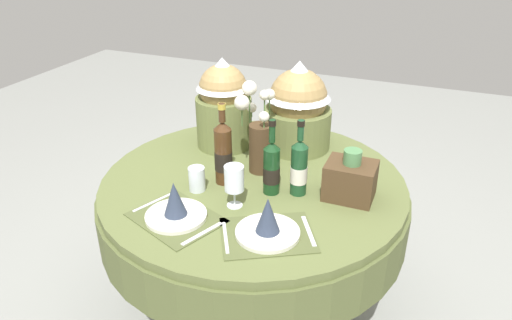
{
  "coord_description": "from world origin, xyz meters",
  "views": [
    {
      "loc": [
        0.71,
        -1.73,
        1.81
      ],
      "look_at": [
        0.0,
        0.03,
        0.83
      ],
      "focal_mm": 33.8,
      "sensor_mm": 36.0,
      "label": 1
    }
  ],
  "objects_px": {
    "flower_vase": "(258,134)",
    "gift_tub_back_centre": "(298,104)",
    "wine_glass_right": "(234,179)",
    "dining_table": "(253,208)",
    "wine_bottle_right": "(299,167)",
    "place_setting_right": "(268,225)",
    "gift_tub_back_left": "(223,100)",
    "place_setting_left": "(175,208)",
    "wine_bottle_left": "(272,167)",
    "wine_bottle_centre": "(223,153)",
    "woven_basket_side_right": "(350,179)",
    "tumbler_near_right": "(197,179)"
  },
  "relations": [
    {
      "from": "place_setting_right",
      "to": "gift_tub_back_left",
      "type": "distance_m",
      "value": 0.83
    },
    {
      "from": "dining_table",
      "to": "flower_vase",
      "type": "bearing_deg",
      "value": 97.71
    },
    {
      "from": "place_setting_right",
      "to": "flower_vase",
      "type": "relative_size",
      "value": 1.01
    },
    {
      "from": "place_setting_right",
      "to": "wine_glass_right",
      "type": "distance_m",
      "value": 0.25
    },
    {
      "from": "gift_tub_back_left",
      "to": "wine_bottle_right",
      "type": "bearing_deg",
      "value": -32.73
    },
    {
      "from": "tumbler_near_right",
      "to": "place_setting_right",
      "type": "bearing_deg",
      "value": -26.12
    },
    {
      "from": "wine_bottle_left",
      "to": "dining_table",
      "type": "bearing_deg",
      "value": 146.98
    },
    {
      "from": "dining_table",
      "to": "tumbler_near_right",
      "type": "distance_m",
      "value": 0.33
    },
    {
      "from": "flower_vase",
      "to": "wine_bottle_left",
      "type": "height_order",
      "value": "flower_vase"
    },
    {
      "from": "wine_glass_right",
      "to": "gift_tub_back_centre",
      "type": "bearing_deg",
      "value": 84.37
    },
    {
      "from": "flower_vase",
      "to": "wine_glass_right",
      "type": "xyz_separation_m",
      "value": [
        0.03,
        -0.32,
        -0.05
      ]
    },
    {
      "from": "tumbler_near_right",
      "to": "wine_bottle_centre",
      "type": "bearing_deg",
      "value": 53.75
    },
    {
      "from": "tumbler_near_right",
      "to": "woven_basket_side_right",
      "type": "xyz_separation_m",
      "value": [
        0.61,
        0.19,
        0.03
      ]
    },
    {
      "from": "place_setting_left",
      "to": "flower_vase",
      "type": "bearing_deg",
      "value": 73.2
    },
    {
      "from": "wine_bottle_left",
      "to": "wine_bottle_centre",
      "type": "relative_size",
      "value": 0.9
    },
    {
      "from": "dining_table",
      "to": "woven_basket_side_right",
      "type": "height_order",
      "value": "woven_basket_side_right"
    },
    {
      "from": "wine_bottle_centre",
      "to": "gift_tub_back_left",
      "type": "bearing_deg",
      "value": 114.87
    },
    {
      "from": "wine_bottle_centre",
      "to": "gift_tub_back_centre",
      "type": "relative_size",
      "value": 0.83
    },
    {
      "from": "dining_table",
      "to": "woven_basket_side_right",
      "type": "xyz_separation_m",
      "value": [
        0.43,
        0.01,
        0.24
      ]
    },
    {
      "from": "flower_vase",
      "to": "tumbler_near_right",
      "type": "relative_size",
      "value": 3.93
    },
    {
      "from": "wine_bottle_right",
      "to": "gift_tub_back_left",
      "type": "relative_size",
      "value": 0.73
    },
    {
      "from": "wine_bottle_right",
      "to": "wine_glass_right",
      "type": "relative_size",
      "value": 1.84
    },
    {
      "from": "place_setting_left",
      "to": "wine_glass_right",
      "type": "bearing_deg",
      "value": 44.01
    },
    {
      "from": "dining_table",
      "to": "gift_tub_back_left",
      "type": "xyz_separation_m",
      "value": [
        -0.27,
        0.28,
        0.39
      ]
    },
    {
      "from": "gift_tub_back_left",
      "to": "woven_basket_side_right",
      "type": "relative_size",
      "value": 2.1
    },
    {
      "from": "wine_bottle_left",
      "to": "wine_bottle_right",
      "type": "height_order",
      "value": "wine_bottle_right"
    },
    {
      "from": "tumbler_near_right",
      "to": "gift_tub_back_centre",
      "type": "distance_m",
      "value": 0.65
    },
    {
      "from": "place_setting_left",
      "to": "wine_bottle_left",
      "type": "relative_size",
      "value": 1.24
    },
    {
      "from": "flower_vase",
      "to": "wine_bottle_right",
      "type": "height_order",
      "value": "flower_vase"
    },
    {
      "from": "tumbler_near_right",
      "to": "gift_tub_back_centre",
      "type": "height_order",
      "value": "gift_tub_back_centre"
    },
    {
      "from": "wine_bottle_left",
      "to": "wine_glass_right",
      "type": "bearing_deg",
      "value": -122.47
    },
    {
      "from": "flower_vase",
      "to": "wine_bottle_right",
      "type": "xyz_separation_m",
      "value": [
        0.23,
        -0.13,
        -0.05
      ]
    },
    {
      "from": "place_setting_left",
      "to": "wine_bottle_left",
      "type": "distance_m",
      "value": 0.43
    },
    {
      "from": "flower_vase",
      "to": "gift_tub_back_left",
      "type": "height_order",
      "value": "gift_tub_back_left"
    },
    {
      "from": "place_setting_right",
      "to": "tumbler_near_right",
      "type": "height_order",
      "value": "place_setting_right"
    },
    {
      "from": "wine_bottle_centre",
      "to": "tumbler_near_right",
      "type": "xyz_separation_m",
      "value": [
        -0.08,
        -0.11,
        -0.09
      ]
    },
    {
      "from": "wine_glass_right",
      "to": "dining_table",
      "type": "bearing_deg",
      "value": 93.28
    },
    {
      "from": "wine_bottle_centre",
      "to": "wine_glass_right",
      "type": "height_order",
      "value": "wine_bottle_centre"
    },
    {
      "from": "gift_tub_back_left",
      "to": "tumbler_near_right",
      "type": "bearing_deg",
      "value": -79.5
    },
    {
      "from": "dining_table",
      "to": "gift_tub_back_centre",
      "type": "relative_size",
      "value": 3.11
    },
    {
      "from": "place_setting_left",
      "to": "wine_bottle_centre",
      "type": "distance_m",
      "value": 0.35
    },
    {
      "from": "flower_vase",
      "to": "tumbler_near_right",
      "type": "distance_m",
      "value": 0.34
    },
    {
      "from": "wine_glass_right",
      "to": "woven_basket_side_right",
      "type": "height_order",
      "value": "woven_basket_side_right"
    },
    {
      "from": "woven_basket_side_right",
      "to": "wine_bottle_right",
      "type": "bearing_deg",
      "value": -166.74
    },
    {
      "from": "flower_vase",
      "to": "gift_tub_back_centre",
      "type": "height_order",
      "value": "gift_tub_back_centre"
    },
    {
      "from": "flower_vase",
      "to": "wine_bottle_right",
      "type": "distance_m",
      "value": 0.27
    },
    {
      "from": "wine_glass_right",
      "to": "gift_tub_back_left",
      "type": "relative_size",
      "value": 0.4
    },
    {
      "from": "dining_table",
      "to": "wine_bottle_right",
      "type": "distance_m",
      "value": 0.36
    },
    {
      "from": "place_setting_right",
      "to": "gift_tub_back_centre",
      "type": "distance_m",
      "value": 0.8
    },
    {
      "from": "tumbler_near_right",
      "to": "gift_tub_back_centre",
      "type": "relative_size",
      "value": 0.24
    }
  ]
}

